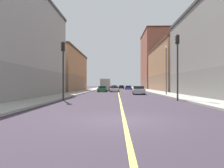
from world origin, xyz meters
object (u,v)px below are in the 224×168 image
(building_right_midblock, at_px, (63,71))
(traffic_light_left_near, at_px, (177,59))
(car_black, at_px, (121,87))
(building_right_corner, at_px, (9,44))
(traffic_light_right_near, at_px, (63,63))
(building_left_far, at_px, (155,61))
(car_yellow, at_px, (114,88))
(car_white, at_px, (115,89))
(car_red, at_px, (114,87))
(street_lamp_left_near, at_px, (166,65))
(car_silver, at_px, (139,90))
(box_truck, at_px, (105,84))
(car_blue, at_px, (128,88))
(building_left_near, at_px, (222,51))
(building_left_mid, at_px, (173,68))
(car_green, at_px, (102,89))

(building_right_midblock, xyz_separation_m, traffic_light_left_near, (19.18, -29.30, -0.67))
(traffic_light_left_near, xyz_separation_m, car_black, (-4.23, 57.93, -3.55))
(building_right_corner, xyz_separation_m, traffic_light_right_near, (7.80, -4.45, -2.72))
(building_left_far, distance_m, building_right_midblock, 37.06)
(building_right_corner, relative_size, car_yellow, 5.37)
(building_right_midblock, bearing_deg, car_white, -21.10)
(car_yellow, distance_m, car_red, 7.21)
(street_lamp_left_near, bearing_deg, car_silver, 128.71)
(car_white, bearing_deg, box_truck, 106.62)
(traffic_light_right_near, relative_size, car_blue, 1.46)
(building_left_near, distance_m, car_blue, 38.83)
(car_black, bearing_deg, car_yellow, -100.12)
(street_lamp_left_near, relative_size, car_silver, 1.69)
(building_left_mid, height_order, car_white, building_left_mid)
(building_left_near, xyz_separation_m, box_truck, (-16.77, 25.84, -4.32))
(building_left_mid, height_order, car_green, building_left_mid)
(car_blue, height_order, car_red, car_red)
(building_right_corner, xyz_separation_m, car_black, (14.95, 53.48, -5.90))
(building_left_near, relative_size, car_black, 4.61)
(car_white, height_order, car_blue, car_blue)
(building_left_far, distance_m, car_red, 17.93)
(car_green, bearing_deg, car_black, 81.75)
(building_left_far, xyz_separation_m, traffic_light_right_near, (-19.21, -54.12, -6.37))
(traffic_light_left_near, xyz_separation_m, street_lamp_left_near, (1.02, 8.81, 0.18))
(traffic_light_right_near, bearing_deg, car_green, 84.67)
(building_left_near, xyz_separation_m, building_left_mid, (0.00, 23.84, -0.37))
(car_yellow, bearing_deg, car_black, 79.88)
(traffic_light_right_near, distance_m, car_green, 24.42)
(car_silver, relative_size, car_yellow, 0.98)
(car_black, bearing_deg, box_truck, -100.52)
(car_black, relative_size, box_truck, 0.68)
(traffic_light_right_near, bearing_deg, car_black, 82.96)
(car_green, bearing_deg, building_right_corner, -117.08)
(car_white, distance_m, car_black, 33.60)
(traffic_light_left_near, height_order, car_yellow, traffic_light_left_near)
(traffic_light_right_near, bearing_deg, building_left_near, 19.43)
(building_left_mid, xyz_separation_m, building_right_midblock, (-27.01, -1.32, -0.72))
(street_lamp_left_near, distance_m, car_blue, 35.41)
(traffic_light_left_near, bearing_deg, traffic_light_right_near, 180.00)
(building_left_mid, bearing_deg, car_red, 126.93)
(building_right_midblock, distance_m, traffic_light_left_near, 35.03)
(building_left_far, xyz_separation_m, traffic_light_left_near, (-7.83, -54.12, -5.99))
(building_left_far, bearing_deg, box_truck, -127.95)
(car_silver, height_order, car_red, car_silver)
(building_right_midblock, xyz_separation_m, car_black, (14.95, 28.62, -4.22))
(car_white, relative_size, car_yellow, 0.99)
(building_left_near, xyz_separation_m, car_black, (-12.06, 51.15, -5.31))
(building_left_mid, xyz_separation_m, car_white, (-14.31, -6.22, -4.96))
(traffic_light_right_near, height_order, box_truck, traffic_light_right_near)
(traffic_light_left_near, height_order, car_silver, traffic_light_left_near)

